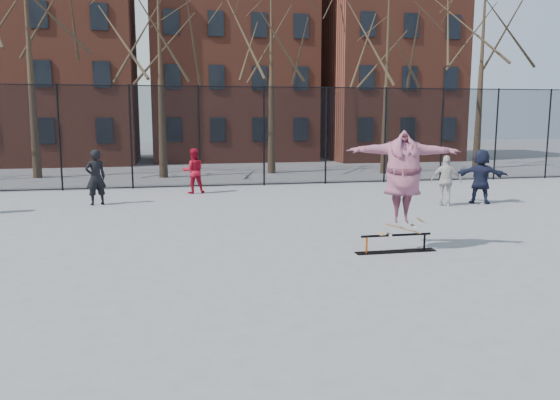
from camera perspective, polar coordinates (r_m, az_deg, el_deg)
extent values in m
plane|color=slate|center=(9.62, 4.54, -8.37)|extent=(100.00, 100.00, 0.00)
cube|color=black|center=(11.77, 11.98, -5.29)|extent=(1.75, 0.27, 0.01)
cylinder|color=#C34C0B|center=(11.49, 9.03, -4.66)|extent=(0.05, 0.05, 0.36)
cylinder|color=black|center=(12.00, 14.86, -4.27)|extent=(0.05, 0.05, 0.36)
cylinder|color=black|center=(11.69, 12.04, -3.61)|extent=(1.54, 0.05, 0.05)
imported|color=#6A337F|center=(11.56, 12.72, 1.70)|extent=(2.44, 1.28, 1.92)
imported|color=black|center=(18.33, -18.70, 2.25)|extent=(0.76, 0.65, 1.77)
imported|color=#A40E23|center=(20.22, -9.04, 3.02)|extent=(0.85, 0.69, 1.65)
imported|color=#BCB5AE|center=(17.99, 16.97, 1.94)|extent=(1.01, 0.76, 1.59)
imported|color=#1B1F36|center=(18.80, 20.25, 2.34)|extent=(1.69, 1.27, 1.77)
cylinder|color=black|center=(22.22, -22.05, 6.04)|extent=(0.07, 0.07, 4.00)
cylinder|color=black|center=(21.89, -15.31, 6.34)|extent=(0.07, 0.07, 4.00)
cylinder|color=black|center=(21.88, -8.46, 6.56)|extent=(0.07, 0.07, 4.00)
cylinder|color=black|center=(22.17, -1.69, 6.68)|extent=(0.07, 0.07, 4.00)
cylinder|color=black|center=(22.75, 4.82, 6.71)|extent=(0.07, 0.07, 4.00)
cylinder|color=black|center=(23.61, 10.93, 6.65)|extent=(0.07, 0.07, 4.00)
cylinder|color=black|center=(24.71, 16.56, 6.54)|extent=(0.07, 0.07, 4.00)
cylinder|color=black|center=(26.03, 21.65, 6.39)|extent=(0.07, 0.07, 4.00)
cylinder|color=black|center=(27.53, 26.22, 6.20)|extent=(0.07, 0.07, 4.00)
cube|color=black|center=(21.99, -4.79, 6.63)|extent=(34.00, 0.01, 4.00)
cylinder|color=black|center=(22.01, -4.86, 11.74)|extent=(34.00, 0.04, 0.04)
cone|color=black|center=(27.29, -24.21, 6.97)|extent=(0.40, 0.40, 4.62)
cone|color=black|center=(25.34, -12.55, 7.45)|extent=(0.40, 0.40, 4.62)
cone|color=black|center=(27.11, -0.70, 7.73)|extent=(0.40, 0.40, 4.62)
cone|color=black|center=(27.45, 11.28, 7.58)|extent=(0.40, 0.40, 4.62)
cone|color=black|center=(31.10, 19.81, 7.36)|extent=(0.40, 0.40, 4.62)
cube|color=brown|center=(35.56, -22.47, 13.30)|extent=(9.00, 7.00, 12.00)
cube|color=brown|center=(35.25, -4.94, 14.79)|extent=(10.00, 7.00, 13.00)
cube|color=brown|center=(37.65, 10.78, 12.76)|extent=(8.00, 7.00, 11.00)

